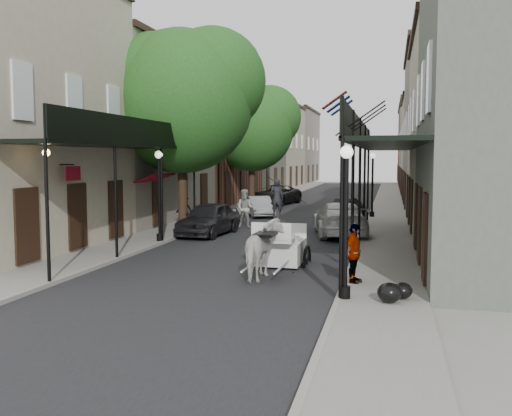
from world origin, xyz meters
The scene contains 24 objects.
ground centered at (0.00, 0.00, 0.00)m, with size 140.00×140.00×0.00m, color gray.
road centered at (0.00, 20.00, 0.01)m, with size 8.00×90.00×0.01m, color black.
sidewalk_left centered at (-5.00, 20.00, 0.06)m, with size 2.20×90.00×0.12m, color gray.
sidewalk_right centered at (5.00, 20.00, 0.06)m, with size 2.20×90.00×0.12m, color gray.
building_row_left centered at (-8.60, 30.00, 5.25)m, with size 5.00×80.00×10.50m, color #B4AA90.
building_row_right centered at (8.60, 30.00, 5.25)m, with size 5.00×80.00×10.50m, color gray.
gallery_left centered at (-4.79, 6.98, 4.05)m, with size 2.20×18.05×4.88m.
gallery_right centered at (4.79, 6.98, 4.05)m, with size 2.20×18.05×4.88m.
tree_near centered at (-4.20, 10.18, 6.49)m, with size 7.31×6.80×9.63m.
tree_far centered at (-4.25, 24.18, 5.84)m, with size 6.45×6.00×8.61m.
lamppost_right_near centered at (4.10, -2.00, 2.05)m, with size 0.32×0.32×3.71m.
lamppost_left centered at (-4.10, 6.00, 2.05)m, with size 0.32×0.32×3.71m.
lamppost_right_far centered at (4.10, 18.00, 2.05)m, with size 0.32×0.32×3.71m.
horse centered at (1.60, 0.26, 0.86)m, with size 0.93×2.05×1.73m, color beige.
carriage centered at (1.63, 2.96, 1.12)m, with size 1.83×2.57×2.89m.
pedestrian_walking centered at (-2.00, 12.04, 0.98)m, with size 0.95×0.74×1.96m, color #9D9E95.
pedestrian_sidewalk_left centered at (-5.46, 12.46, 0.85)m, with size 0.95×0.54×1.47m, color gray.
pedestrian_sidewalk_right centered at (4.20, -0.19, 0.93)m, with size 0.95×0.40×1.62m, color gray.
car_left_near centered at (-2.96, 9.00, 0.76)m, with size 1.80×4.48×1.53m, color black.
car_left_mid centered at (-2.60, 17.74, 0.61)m, with size 1.29×3.71×1.22m, color gray.
car_left_far centered at (-3.37, 26.69, 0.74)m, with size 2.47×5.36×1.49m, color black.
car_right_near centered at (2.90, 10.19, 0.77)m, with size 2.15×5.29×1.54m, color silver.
car_right_far centered at (2.60, 19.10, 0.64)m, with size 1.51×3.76×1.28m, color black.
trash_bags centered at (5.28, -2.03, 0.35)m, with size 0.83×0.98×0.48m.
Camera 1 is at (5.14, -15.78, 3.52)m, focal length 40.00 mm.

